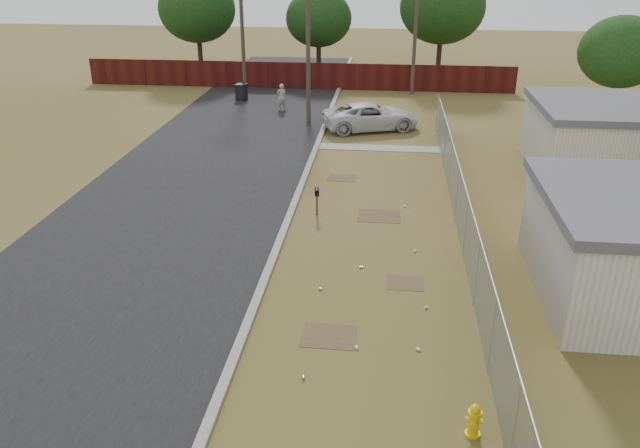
# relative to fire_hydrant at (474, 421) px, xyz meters

# --- Properties ---
(ground) EXTENTS (120.00, 120.00, 0.00)m
(ground) POSITION_rel_fire_hydrant_xyz_m (-2.50, 8.21, -0.38)
(ground) COLOR brown
(ground) RESTS_ON ground
(street) EXTENTS (15.10, 60.00, 0.12)m
(street) POSITION_rel_fire_hydrant_xyz_m (-9.25, 16.26, -0.36)
(street) COLOR black
(street) RESTS_ON ground
(chainlink_fence) EXTENTS (0.10, 27.06, 2.02)m
(chainlink_fence) POSITION_rel_fire_hydrant_xyz_m (0.62, 9.23, 0.42)
(chainlink_fence) COLOR #989BA0
(chainlink_fence) RESTS_ON ground
(privacy_fence) EXTENTS (30.00, 0.12, 1.80)m
(privacy_fence) POSITION_rel_fire_hydrant_xyz_m (-8.50, 33.21, 0.52)
(privacy_fence) COLOR #43130E
(privacy_fence) RESTS_ON ground
(utility_poles) EXTENTS (12.60, 8.24, 9.00)m
(utility_poles) POSITION_rel_fire_hydrant_xyz_m (-6.16, 28.87, 4.32)
(utility_poles) COLOR #4A3C31
(utility_poles) RESTS_ON ground
(horizon_trees) EXTENTS (33.32, 31.94, 7.78)m
(horizon_trees) POSITION_rel_fire_hydrant_xyz_m (-1.66, 31.76, 4.25)
(horizon_trees) COLOR #382819
(horizon_trees) RESTS_ON ground
(fire_hydrant) EXTENTS (0.37, 0.37, 0.80)m
(fire_hydrant) POSITION_rel_fire_hydrant_xyz_m (0.00, 0.00, 0.00)
(fire_hydrant) COLOR yellow
(fire_hydrant) RESTS_ON ground
(mailbox) EXTENTS (0.22, 0.46, 1.06)m
(mailbox) POSITION_rel_fire_hydrant_xyz_m (-4.51, 11.07, 0.46)
(mailbox) COLOR brown
(mailbox) RESTS_ON ground
(pickup_truck) EXTENTS (5.70, 3.94, 1.45)m
(pickup_truck) POSITION_rel_fire_hydrant_xyz_m (-2.93, 23.16, 0.35)
(pickup_truck) COLOR silver
(pickup_truck) RESTS_ON ground
(pedestrian) EXTENTS (0.67, 0.55, 1.60)m
(pedestrian) POSITION_rel_fire_hydrant_xyz_m (-8.51, 26.97, 0.42)
(pedestrian) COLOR tan
(pedestrian) RESTS_ON ground
(trash_bin) EXTENTS (0.80, 0.87, 1.05)m
(trash_bin) POSITION_rel_fire_hydrant_xyz_m (-11.53, 29.25, 0.16)
(trash_bin) COLOR black
(trash_bin) RESTS_ON ground
(scattered_litter) EXTENTS (3.15, 10.88, 0.07)m
(scattered_litter) POSITION_rel_fire_hydrant_xyz_m (-2.08, 5.62, -0.34)
(scattered_litter) COLOR white
(scattered_litter) RESTS_ON ground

